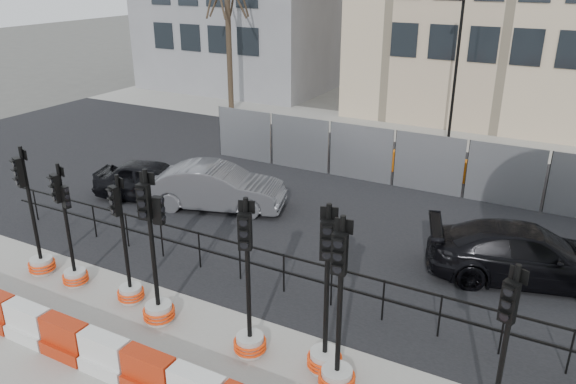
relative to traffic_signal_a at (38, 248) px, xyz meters
The scene contains 17 objects.
ground 5.83m from the traffic_signal_a, ahead, with size 120.00×120.00×0.00m, color #51514C.
road 9.74m from the traffic_signal_a, 53.86° to the left, with size 40.00×14.00×0.03m, color black.
sidewalk_far 17.81m from the traffic_signal_a, 71.21° to the left, with size 40.00×4.00×0.02m, color gray.
kerb_railing 6.09m from the traffic_signal_a, 19.66° to the left, with size 18.00×0.04×1.00m.
heras_fencing 12.43m from the traffic_signal_a, 59.55° to the left, with size 14.33×1.72×2.00m.
lamp_post_far 17.20m from the traffic_signal_a, 68.51° to the left, with size 0.12×0.56×6.00m.
barrier_row 6.06m from the traffic_signal_a, 18.81° to the right, with size 14.65×0.50×0.80m.
traffic_signal_a is the anchor object (origin of this frame).
traffic_signal_b 1.18m from the traffic_signal_a, ahead, with size 0.60×0.60×3.06m.
traffic_signal_c 2.84m from the traffic_signal_a, ahead, with size 0.60×0.60×3.06m.
traffic_signal_d 3.95m from the traffic_signal_a, ahead, with size 0.68×0.68×3.46m.
traffic_signal_e 6.21m from the traffic_signal_a, ahead, with size 0.65×0.65×3.31m.
traffic_signal_f 7.72m from the traffic_signal_a, ahead, with size 0.67×0.67×3.41m.
traffic_signal_g 8.11m from the traffic_signal_a, ahead, with size 0.67×0.67×3.42m.
car_a 5.06m from the traffic_signal_a, 98.08° to the left, with size 4.07×2.53×1.29m, color black.
car_b 5.59m from the traffic_signal_a, 74.44° to the left, with size 4.52×2.71×1.41m, color #515257.
car_c 11.84m from the traffic_signal_a, 26.90° to the left, with size 5.02×3.19×1.36m, color black.
Camera 1 is at (5.44, -8.68, 7.08)m, focal length 35.00 mm.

